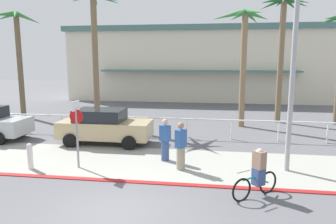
# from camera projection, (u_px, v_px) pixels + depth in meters

# --- Properties ---
(ground_plane) EXTENTS (80.00, 80.00, 0.00)m
(ground_plane) POSITION_uv_depth(u_px,v_px,m) (169.00, 131.00, 18.15)
(ground_plane) COLOR #5B5B60
(sidewalk_strip) EXTENTS (44.00, 4.00, 0.02)m
(sidewalk_strip) POSITION_uv_depth(u_px,v_px,m) (148.00, 163.00, 12.49)
(sidewalk_strip) COLOR #9E9E93
(sidewalk_strip) RESTS_ON ground
(curb_paint) EXTENTS (44.00, 0.24, 0.03)m
(curb_paint) POSITION_uv_depth(u_px,v_px,m) (135.00, 182.00, 10.54)
(curb_paint) COLOR maroon
(curb_paint) RESTS_ON ground
(building_backdrop) EXTENTS (26.41, 11.56, 7.21)m
(building_backdrop) POSITION_uv_depth(u_px,v_px,m) (201.00, 63.00, 34.06)
(building_backdrop) COLOR beige
(building_backdrop) RESTS_ON ground
(rail_fence) EXTENTS (25.49, 0.08, 1.04)m
(rail_fence) POSITION_uv_depth(u_px,v_px,m) (165.00, 121.00, 16.55)
(rail_fence) COLOR white
(rail_fence) RESTS_ON ground
(stop_sign_bike_lane) EXTENTS (0.52, 0.56, 2.56)m
(stop_sign_bike_lane) POSITION_uv_depth(u_px,v_px,m) (77.00, 125.00, 11.67)
(stop_sign_bike_lane) COLOR gray
(stop_sign_bike_lane) RESTS_ON ground
(bollard_2) EXTENTS (0.20, 0.20, 1.00)m
(bollard_2) POSITION_uv_depth(u_px,v_px,m) (30.00, 156.00, 11.70)
(bollard_2) COLOR white
(bollard_2) RESTS_ON ground
(streetlight_curb) EXTENTS (0.24, 2.54, 7.50)m
(streetlight_curb) POSITION_uv_depth(u_px,v_px,m) (296.00, 53.00, 10.69)
(streetlight_curb) COLOR #9EA0A5
(streetlight_curb) RESTS_ON ground
(palm_tree_1) EXTENTS (2.79, 3.37, 7.29)m
(palm_tree_1) POSITION_uv_depth(u_px,v_px,m) (18.00, 41.00, 21.49)
(palm_tree_1) COLOR brown
(palm_tree_1) RESTS_ON ground
(palm_tree_2) EXTENTS (3.12, 3.47, 8.05)m
(palm_tree_2) POSITION_uv_depth(u_px,v_px,m) (95.00, 27.00, 18.93)
(palm_tree_2) COLOR #756047
(palm_tree_2) RESTS_ON ground
(palm_tree_3) EXTENTS (3.33, 3.09, 6.96)m
(palm_tree_3) POSITION_uv_depth(u_px,v_px,m) (244.00, 41.00, 18.51)
(palm_tree_3) COLOR #846B4C
(palm_tree_3) RESTS_ON ground
(palm_tree_4) EXTENTS (3.06, 3.20, 7.91)m
(palm_tree_4) POSITION_uv_depth(u_px,v_px,m) (283.00, 30.00, 19.58)
(palm_tree_4) COLOR #756047
(palm_tree_4) RESTS_ON ground
(car_tan_1) EXTENTS (4.40, 2.02, 1.69)m
(car_tan_1) POSITION_uv_depth(u_px,v_px,m) (104.00, 126.00, 15.24)
(car_tan_1) COLOR tan
(car_tan_1) RESTS_ON ground
(cyclist_teal_0) EXTENTS (1.44, 1.20, 1.50)m
(cyclist_teal_0) POSITION_uv_depth(u_px,v_px,m) (257.00, 174.00, 9.36)
(cyclist_teal_0) COLOR black
(cyclist_teal_0) RESTS_ON ground
(pedestrian_0) EXTENTS (0.47, 0.43, 1.72)m
(pedestrian_0) POSITION_uv_depth(u_px,v_px,m) (165.00, 142.00, 12.64)
(pedestrian_0) COLOR #384C7A
(pedestrian_0) RESTS_ON ground
(pedestrian_1) EXTENTS (0.44, 0.48, 1.80)m
(pedestrian_1) POSITION_uv_depth(u_px,v_px,m) (181.00, 148.00, 11.60)
(pedestrian_1) COLOR gray
(pedestrian_1) RESTS_ON ground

